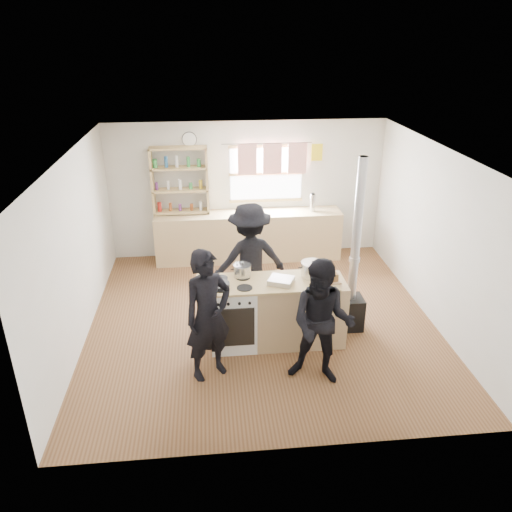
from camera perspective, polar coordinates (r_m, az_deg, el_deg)
name	(u,v)px	position (r m, az deg, el deg)	size (l,w,h in m)	color
ground	(262,320)	(7.48, 0.64, -7.38)	(5.00, 5.00, 0.01)	brown
back_counter	(249,236)	(9.24, -0.86, 2.29)	(3.40, 0.55, 0.90)	tan
shelving_unit	(180,180)	(9.00, -8.69, 8.54)	(1.00, 0.28, 1.20)	tan
thermos	(313,203)	(9.20, 6.48, 6.08)	(0.10, 0.10, 0.32)	silver
cooking_island	(277,312)	(6.78, 2.40, -6.37)	(1.97, 0.64, 0.93)	white
skillet_greens	(219,285)	(6.42, -4.30, -3.29)	(0.39, 0.39, 0.05)	black
roast_tray	(281,280)	(6.49, 2.88, -2.80)	(0.38, 0.36, 0.07)	silver
stockpot_stove	(242,271)	(6.64, -1.57, -1.68)	(0.24, 0.24, 0.19)	silver
stockpot_counter	(312,269)	(6.67, 6.46, -1.53)	(0.31, 0.31, 0.23)	silver
bread_board	(329,279)	(6.57, 8.35, -2.57)	(0.30, 0.24, 0.12)	tan
flue_heater	(352,287)	(7.12, 10.91, -3.50)	(0.35, 0.35, 2.50)	black
person_near_left	(208,316)	(6.00, -5.50, -6.79)	(0.61, 0.40, 1.68)	black
person_near_right	(322,323)	(5.95, 7.57, -7.63)	(0.78, 0.60, 1.60)	black
person_far	(250,259)	(7.34, -0.72, -0.38)	(1.11, 0.64, 1.71)	black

